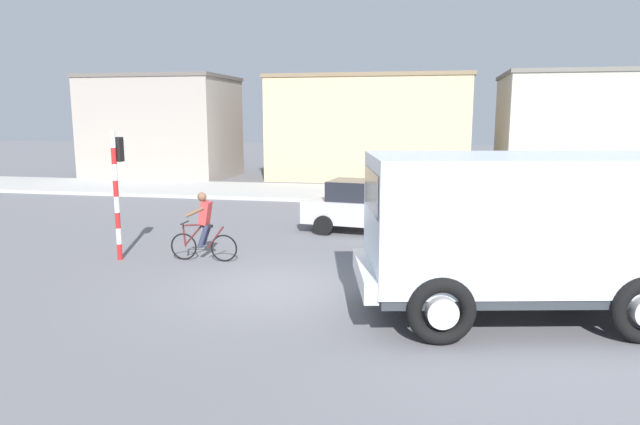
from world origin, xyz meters
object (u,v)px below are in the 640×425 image
Objects in this scene: cyclist at (203,227)px; car_red_near at (369,206)px; truck_foreground at (516,225)px; traffic_light_pole at (117,177)px.

cyclist reaches higher than car_red_near.
truck_foreground is at bearing -63.82° from car_red_near.
cyclist is 0.41× the size of car_red_near.
traffic_light_pole is 0.77× the size of car_red_near.
car_red_near is at bearing 38.12° from traffic_light_pole.
traffic_light_pole is at bearing -141.88° from car_red_near.
traffic_light_pole is at bearing 165.65° from truck_foreground.
cyclist is 2.46m from traffic_light_pole.
truck_foreground is 1.39× the size of car_red_near.
car_red_near is (-3.37, 6.85, -0.85)m from truck_foreground.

